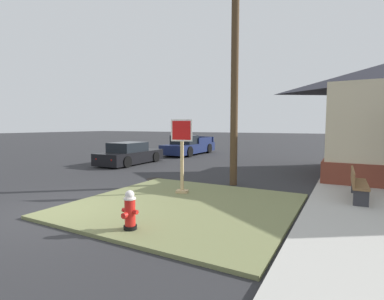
{
  "coord_description": "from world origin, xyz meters",
  "views": [
    {
      "loc": [
        6.46,
        -4.65,
        2.21
      ],
      "look_at": [
        1.96,
        3.6,
        1.41
      ],
      "focal_mm": 26.83,
      "sensor_mm": 36.0,
      "label": 1
    }
  ],
  "objects_px": {
    "fire_hydrant": "(130,211)",
    "utility_pole": "(235,33)",
    "street_bench": "(357,183)",
    "parked_sedan_black": "(130,155)",
    "pickup_truck_navy": "(189,146)",
    "manhole_cover": "(155,179)",
    "stop_sign": "(182,158)"
  },
  "relations": [
    {
      "from": "fire_hydrant",
      "to": "utility_pole",
      "type": "relative_size",
      "value": 0.08
    },
    {
      "from": "fire_hydrant",
      "to": "street_bench",
      "type": "xyz_separation_m",
      "value": [
        4.14,
        4.85,
        0.13
      ]
    },
    {
      "from": "parked_sedan_black",
      "to": "street_bench",
      "type": "height_order",
      "value": "parked_sedan_black"
    },
    {
      "from": "street_bench",
      "to": "utility_pole",
      "type": "distance_m",
      "value": 6.35
    },
    {
      "from": "pickup_truck_navy",
      "to": "utility_pole",
      "type": "bearing_deg",
      "value": -52.32
    },
    {
      "from": "street_bench",
      "to": "utility_pole",
      "type": "relative_size",
      "value": 0.17
    },
    {
      "from": "pickup_truck_navy",
      "to": "utility_pole",
      "type": "height_order",
      "value": "utility_pole"
    },
    {
      "from": "manhole_cover",
      "to": "stop_sign",
      "type": "bearing_deg",
      "value": -37.28
    },
    {
      "from": "stop_sign",
      "to": "parked_sedan_black",
      "type": "relative_size",
      "value": 0.53
    },
    {
      "from": "stop_sign",
      "to": "parked_sedan_black",
      "type": "distance_m",
      "value": 8.16
    },
    {
      "from": "manhole_cover",
      "to": "parked_sedan_black",
      "type": "relative_size",
      "value": 0.16
    },
    {
      "from": "pickup_truck_navy",
      "to": "street_bench",
      "type": "distance_m",
      "value": 14.62
    },
    {
      "from": "manhole_cover",
      "to": "pickup_truck_navy",
      "type": "relative_size",
      "value": 0.13
    },
    {
      "from": "manhole_cover",
      "to": "parked_sedan_black",
      "type": "bearing_deg",
      "value": 142.04
    },
    {
      "from": "pickup_truck_navy",
      "to": "street_bench",
      "type": "xyz_separation_m",
      "value": [
        10.93,
        -9.71,
        -0.02
      ]
    },
    {
      "from": "street_bench",
      "to": "utility_pole",
      "type": "bearing_deg",
      "value": 169.86
    },
    {
      "from": "utility_pole",
      "to": "parked_sedan_black",
      "type": "bearing_deg",
      "value": 159.74
    },
    {
      "from": "fire_hydrant",
      "to": "pickup_truck_navy",
      "type": "distance_m",
      "value": 16.07
    },
    {
      "from": "parked_sedan_black",
      "to": "pickup_truck_navy",
      "type": "distance_m",
      "value": 6.32
    },
    {
      "from": "fire_hydrant",
      "to": "utility_pole",
      "type": "xyz_separation_m",
      "value": [
        0.17,
        5.56,
        5.03
      ]
    },
    {
      "from": "manhole_cover",
      "to": "street_bench",
      "type": "relative_size",
      "value": 0.4
    },
    {
      "from": "parked_sedan_black",
      "to": "street_bench",
      "type": "distance_m",
      "value": 11.79
    },
    {
      "from": "parked_sedan_black",
      "to": "street_bench",
      "type": "xyz_separation_m",
      "value": [
        11.28,
        -3.41,
        0.05
      ]
    },
    {
      "from": "street_bench",
      "to": "fire_hydrant",
      "type": "bearing_deg",
      "value": -130.49
    },
    {
      "from": "stop_sign",
      "to": "pickup_truck_navy",
      "type": "distance_m",
      "value": 12.83
    },
    {
      "from": "parked_sedan_black",
      "to": "street_bench",
      "type": "bearing_deg",
      "value": -16.81
    },
    {
      "from": "street_bench",
      "to": "utility_pole",
      "type": "height_order",
      "value": "utility_pole"
    },
    {
      "from": "fire_hydrant",
      "to": "manhole_cover",
      "type": "bearing_deg",
      "value": 121.0
    },
    {
      "from": "stop_sign",
      "to": "parked_sedan_black",
      "type": "bearing_deg",
      "value": 142.29
    },
    {
      "from": "stop_sign",
      "to": "utility_pole",
      "type": "height_order",
      "value": "utility_pole"
    },
    {
      "from": "fire_hydrant",
      "to": "pickup_truck_navy",
      "type": "height_order",
      "value": "pickup_truck_navy"
    },
    {
      "from": "manhole_cover",
      "to": "utility_pole",
      "type": "relative_size",
      "value": 0.07
    }
  ]
}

